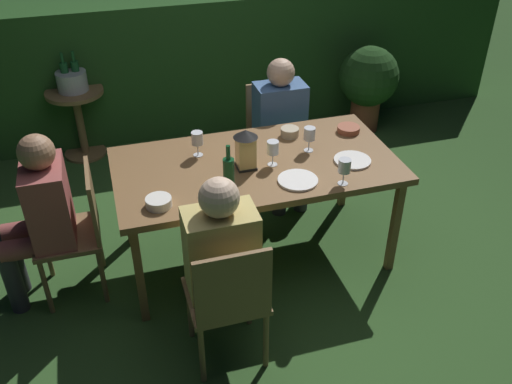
# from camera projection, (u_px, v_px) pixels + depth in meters

# --- Properties ---
(ground_plane) EXTENTS (16.00, 16.00, 0.00)m
(ground_plane) POSITION_uv_depth(u_px,v_px,m) (256.00, 253.00, 4.04)
(ground_plane) COLOR #2D5123
(dining_table) EXTENTS (1.82, 0.95, 0.76)m
(dining_table) POSITION_uv_depth(u_px,v_px,m) (256.00, 170.00, 3.64)
(dining_table) COLOR brown
(dining_table) RESTS_ON ground
(chair_side_right_b) EXTENTS (0.42, 0.40, 0.87)m
(chair_side_right_b) POSITION_uv_depth(u_px,v_px,m) (274.00, 132.00, 4.55)
(chair_side_right_b) COLOR brown
(chair_side_right_b) RESTS_ON ground
(person_in_blue) EXTENTS (0.38, 0.47, 1.15)m
(person_in_blue) POSITION_uv_depth(u_px,v_px,m) (282.00, 126.00, 4.31)
(person_in_blue) COLOR #426699
(person_in_blue) RESTS_ON ground
(chair_head_near) EXTENTS (0.40, 0.42, 0.87)m
(chair_head_near) POSITION_uv_depth(u_px,v_px,m) (78.00, 227.00, 3.49)
(chair_head_near) COLOR brown
(chair_head_near) RESTS_ON ground
(person_in_rust) EXTENTS (0.48, 0.38, 1.15)m
(person_in_rust) POSITION_uv_depth(u_px,v_px,m) (40.00, 213.00, 3.36)
(person_in_rust) COLOR #9E4C47
(person_in_rust) RESTS_ON ground
(chair_side_left_a) EXTENTS (0.42, 0.40, 0.87)m
(chair_side_left_a) POSITION_uv_depth(u_px,v_px,m) (229.00, 298.00, 2.98)
(chair_side_left_a) COLOR brown
(chair_side_left_a) RESTS_ON ground
(person_in_mustard) EXTENTS (0.38, 0.47, 1.15)m
(person_in_mustard) POSITION_uv_depth(u_px,v_px,m) (219.00, 253.00, 3.05)
(person_in_mustard) COLOR tan
(person_in_mustard) RESTS_ON ground
(lantern_centerpiece) EXTENTS (0.15, 0.15, 0.27)m
(lantern_centerpiece) POSITION_uv_depth(u_px,v_px,m) (246.00, 147.00, 3.48)
(lantern_centerpiece) COLOR black
(lantern_centerpiece) RESTS_ON dining_table
(green_bottle_on_table) EXTENTS (0.07, 0.07, 0.29)m
(green_bottle_on_table) POSITION_uv_depth(u_px,v_px,m) (229.00, 173.00, 3.30)
(green_bottle_on_table) COLOR #144723
(green_bottle_on_table) RESTS_ON dining_table
(wine_glass_a) EXTENTS (0.08, 0.08, 0.17)m
(wine_glass_a) POSITION_uv_depth(u_px,v_px,m) (273.00, 149.00, 3.53)
(wine_glass_a) COLOR silver
(wine_glass_a) RESTS_ON dining_table
(wine_glass_b) EXTENTS (0.08, 0.08, 0.17)m
(wine_glass_b) POSITION_uv_depth(u_px,v_px,m) (309.00, 135.00, 3.68)
(wine_glass_b) COLOR silver
(wine_glass_b) RESTS_ON dining_table
(wine_glass_c) EXTENTS (0.08, 0.08, 0.17)m
(wine_glass_c) POSITION_uv_depth(u_px,v_px,m) (197.00, 139.00, 3.63)
(wine_glass_c) COLOR silver
(wine_glass_c) RESTS_ON dining_table
(wine_glass_d) EXTENTS (0.08, 0.08, 0.17)m
(wine_glass_d) POSITION_uv_depth(u_px,v_px,m) (344.00, 167.00, 3.34)
(wine_glass_d) COLOR silver
(wine_glass_d) RESTS_ON dining_table
(plate_a) EXTENTS (0.24, 0.24, 0.01)m
(plate_a) POSITION_uv_depth(u_px,v_px,m) (352.00, 160.00, 3.62)
(plate_a) COLOR white
(plate_a) RESTS_ON dining_table
(plate_b) EXTENTS (0.25, 0.25, 0.01)m
(plate_b) POSITION_uv_depth(u_px,v_px,m) (298.00, 180.00, 3.42)
(plate_b) COLOR white
(plate_b) RESTS_ON dining_table
(bowl_olives) EXTENTS (0.16, 0.16, 0.04)m
(bowl_olives) POSITION_uv_depth(u_px,v_px,m) (349.00, 129.00, 3.96)
(bowl_olives) COLOR #9E5138
(bowl_olives) RESTS_ON dining_table
(bowl_bread) EXTENTS (0.15, 0.15, 0.05)m
(bowl_bread) POSITION_uv_depth(u_px,v_px,m) (159.00, 202.00, 3.19)
(bowl_bread) COLOR silver
(bowl_bread) RESTS_ON dining_table
(bowl_salad) EXTENTS (0.13, 0.13, 0.06)m
(bowl_salad) POSITION_uv_depth(u_px,v_px,m) (290.00, 132.00, 3.90)
(bowl_salad) COLOR #BCAD8E
(bowl_salad) RESTS_ON dining_table
(side_table) EXTENTS (0.50, 0.50, 0.63)m
(side_table) POSITION_uv_depth(u_px,v_px,m) (78.00, 113.00, 5.00)
(side_table) COLOR brown
(side_table) RESTS_ON ground
(ice_bucket) EXTENTS (0.26, 0.26, 0.34)m
(ice_bucket) POSITION_uv_depth(u_px,v_px,m) (72.00, 79.00, 4.83)
(ice_bucket) COLOR #B2B7BF
(ice_bucket) RESTS_ON side_table
(hedge_backdrop) EXTENTS (6.34, 0.87, 1.27)m
(hedge_backdrop) POSITION_uv_depth(u_px,v_px,m) (188.00, 57.00, 5.56)
(hedge_backdrop) COLOR #234C1E
(hedge_backdrop) RESTS_ON ground
(potted_plant_by_hedge) EXTENTS (0.57, 0.57, 0.84)m
(potted_plant_by_hedge) POSITION_uv_depth(u_px,v_px,m) (368.00, 81.00, 5.38)
(potted_plant_by_hedge) COLOR brown
(potted_plant_by_hedge) RESTS_ON ground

